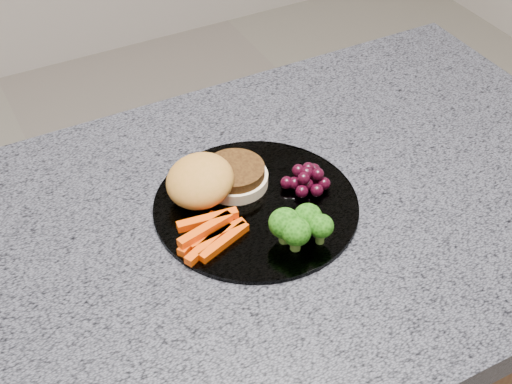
% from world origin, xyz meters
% --- Properties ---
extents(countertop, '(1.20, 0.60, 0.04)m').
position_xyz_m(countertop, '(0.00, 0.00, 0.88)').
color(countertop, '#52525D').
rests_on(countertop, island_cabinet).
extents(plate, '(0.26, 0.26, 0.01)m').
position_xyz_m(plate, '(0.10, 0.02, 0.90)').
color(plate, white).
rests_on(plate, countertop).
extents(burger, '(0.16, 0.12, 0.05)m').
position_xyz_m(burger, '(0.06, 0.07, 0.93)').
color(burger, '#FBDDB1').
rests_on(burger, plate).
extents(carrot_sticks, '(0.09, 0.07, 0.02)m').
position_xyz_m(carrot_sticks, '(0.02, -0.00, 0.91)').
color(carrot_sticks, '#ED4503').
rests_on(carrot_sticks, plate).
extents(broccoli, '(0.07, 0.06, 0.05)m').
position_xyz_m(broccoli, '(0.11, -0.06, 0.93)').
color(broccoli, '#5B8530').
rests_on(broccoli, plate).
extents(grape_bunch, '(0.06, 0.05, 0.03)m').
position_xyz_m(grape_bunch, '(0.17, 0.02, 0.92)').
color(grape_bunch, black).
rests_on(grape_bunch, plate).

